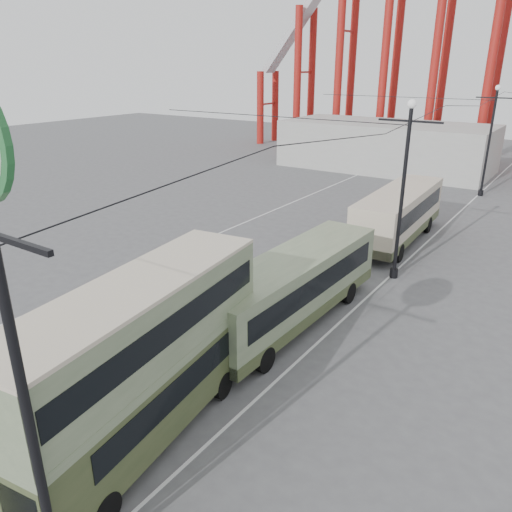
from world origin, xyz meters
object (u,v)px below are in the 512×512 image
Objects in this scene: double_decker_bus at (141,355)px; single_decker_cream at (399,213)px; pedestrian at (233,309)px; single_decker_green at (292,286)px.

single_decker_cream is (0.03, 22.29, -1.01)m from double_decker_bus.
double_decker_bus is at bearing 69.94° from pedestrian.
single_decker_cream is at bearing 82.31° from double_decker_bus.
single_decker_green is at bearing 82.39° from double_decker_bus.
pedestrian is at bearing -137.55° from single_decker_green.
double_decker_bus is 0.90× the size of single_decker_cream.
single_decker_green reaches higher than pedestrian.
single_decker_green is 2.80m from pedestrian.
single_decker_green is 13.48m from single_decker_cream.
double_decker_bus reaches higher than single_decker_green.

